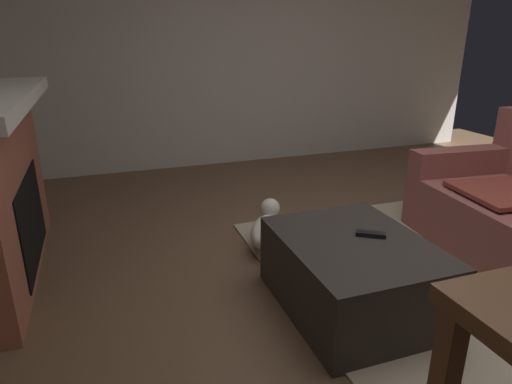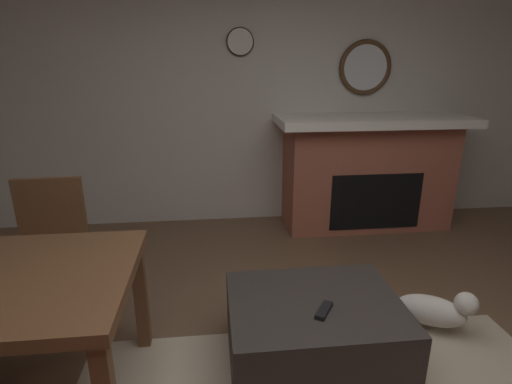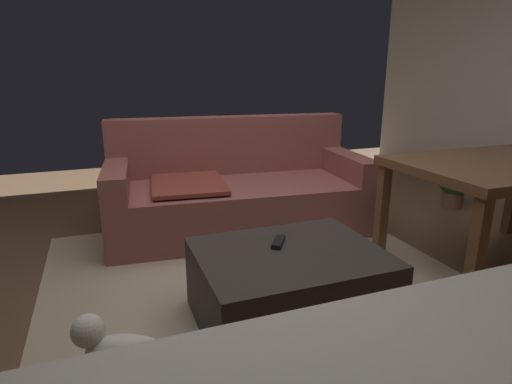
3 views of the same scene
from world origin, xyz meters
The scene contains 6 objects.
floor centered at (0.00, 0.00, 0.00)m, with size 7.71×7.71×0.00m, color brown.
wall_left centered at (-3.21, 0.00, 1.28)m, with size 0.12×6.09×2.55m, color beige.
area_rug centered at (-0.02, 0.22, 0.01)m, with size 2.60×2.00×0.01m, color tan.
ottoman_coffee_table centered at (-0.02, -0.48, 0.21)m, with size 0.94×0.74×0.41m, color #2D2826.
tv_remote centered at (-0.04, -0.37, 0.43)m, with size 0.05×0.16×0.02m, color black.
small_dog centered at (-0.87, -0.67, 0.16)m, with size 0.46×0.38×0.27m.
Camera 1 is at (1.85, -1.70, 1.46)m, focal length 31.20 mm.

